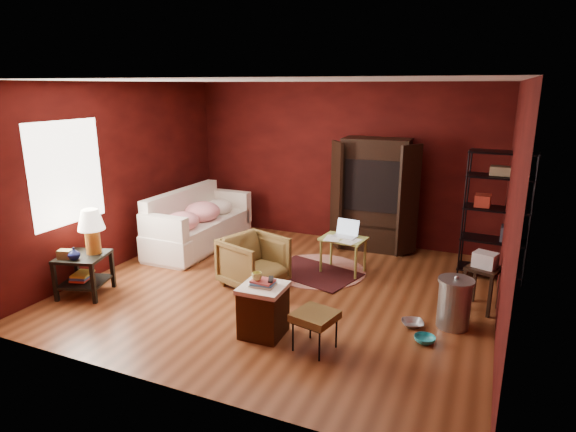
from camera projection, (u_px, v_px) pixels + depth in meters
name	position (u px, v px, depth m)	size (l,w,h in m)	color
room	(279.00, 190.00, 6.35)	(5.54, 5.04, 2.84)	brown
sofa	(199.00, 223.00, 8.35)	(2.24, 0.65, 0.87)	white
armchair	(254.00, 259.00, 6.71)	(0.76, 0.71, 0.79)	black
pet_bowl_steel	(413.00, 316.00, 5.63)	(0.26, 0.06, 0.26)	#AEB0B5
pet_bowl_turquoise	(425.00, 333.00, 5.27)	(0.23, 0.07, 0.23)	teal
vase	(74.00, 254.00, 6.22)	(0.16, 0.16, 0.16)	#0C1340
mug	(257.00, 275.00, 5.29)	(0.12, 0.09, 0.12)	#DAD66A
side_table	(87.00, 244.00, 6.40)	(0.73, 0.73, 1.16)	black
sofa_cushions	(197.00, 222.00, 8.34)	(0.89, 2.18, 0.91)	white
hamper	(263.00, 309.00, 5.40)	(0.50, 0.50, 0.68)	#3C1F0E
footstool	(315.00, 318.00, 5.08)	(0.50, 0.50, 0.43)	black
rug_round	(318.00, 271.00, 7.34)	(1.71, 1.71, 0.01)	beige
rug_oriental	(313.00, 273.00, 7.23)	(1.50, 1.19, 0.01)	#461214
laptop_desk	(344.00, 241.00, 7.16)	(0.69, 0.56, 0.80)	#A8B050
tv_armoire	(375.00, 192.00, 8.12)	(1.50, 0.82, 1.90)	black
wire_shelving	(498.00, 210.00, 6.86)	(0.93, 0.44, 1.87)	black
small_stand	(484.00, 267.00, 5.95)	(0.48, 0.48, 0.76)	black
trash_can	(454.00, 303.00, 5.58)	(0.51, 0.51, 0.64)	#A0A6A7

